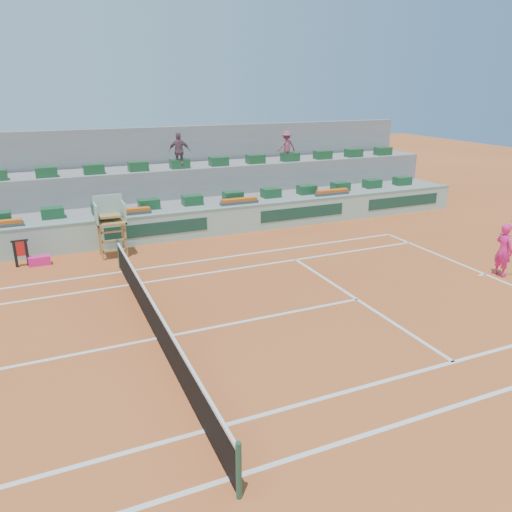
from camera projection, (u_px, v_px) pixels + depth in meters
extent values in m
plane|color=#AC4E21|center=(157.00, 339.00, 13.36)|extent=(90.00, 90.00, 0.00)
cube|color=gray|center=(102.00, 222.00, 22.43)|extent=(36.00, 4.00, 1.20)
cube|color=gray|center=(96.00, 199.00, 23.58)|extent=(36.00, 2.40, 2.60)
cube|color=gray|center=(90.00, 175.00, 24.67)|extent=(36.00, 0.40, 4.40)
cube|color=#F11F82|center=(40.00, 261.00, 18.74)|extent=(0.78, 0.35, 0.35)
imported|color=#6E4956|center=(179.00, 151.00, 23.70)|extent=(1.07, 0.67, 1.70)
imported|color=#8A4556|center=(286.00, 146.00, 25.97)|extent=(1.04, 0.62, 1.58)
cube|color=silver|center=(485.00, 274.00, 17.87)|extent=(0.12, 10.97, 0.01)
cube|color=silver|center=(229.00, 479.00, 8.61)|extent=(23.77, 0.12, 0.01)
cube|color=silver|center=(122.00, 272.00, 18.10)|extent=(23.77, 0.12, 0.01)
cube|color=silver|center=(205.00, 431.00, 9.79)|extent=(23.77, 0.12, 0.01)
cube|color=silver|center=(129.00, 285.00, 16.92)|extent=(23.77, 0.12, 0.01)
cube|color=silver|center=(357.00, 299.00, 15.78)|extent=(0.12, 8.23, 0.01)
cube|color=silver|center=(157.00, 338.00, 13.36)|extent=(12.80, 0.12, 0.01)
cube|color=silver|center=(482.00, 275.00, 17.81)|extent=(0.30, 0.12, 0.01)
cube|color=black|center=(156.00, 323.00, 13.21)|extent=(0.03, 11.87, 0.92)
cube|color=white|center=(154.00, 306.00, 13.05)|extent=(0.06, 11.87, 0.07)
cylinder|color=#204B35|center=(239.00, 471.00, 8.04)|extent=(0.10, 0.10, 1.10)
cylinder|color=#204B35|center=(119.00, 254.00, 18.32)|extent=(0.10, 0.10, 1.10)
cube|color=#96BCAC|center=(109.00, 234.00, 20.52)|extent=(36.00, 0.30, 1.20)
cube|color=gray|center=(107.00, 220.00, 20.32)|extent=(36.00, 0.34, 0.06)
cube|color=#163D2F|center=(158.00, 229.00, 21.13)|extent=(4.40, 0.02, 0.56)
cube|color=#163D2F|center=(303.00, 213.00, 23.78)|extent=(4.40, 0.02, 0.56)
cube|color=#163D2F|center=(404.00, 201.00, 26.06)|extent=(4.40, 0.02, 0.56)
cube|color=olive|center=(102.00, 244.00, 19.07)|extent=(0.08, 0.08, 1.35)
cube|color=olive|center=(126.00, 241.00, 19.41)|extent=(0.08, 0.08, 1.35)
cube|color=olive|center=(100.00, 239.00, 19.68)|extent=(0.08, 0.08, 1.35)
cube|color=olive|center=(123.00, 236.00, 20.02)|extent=(0.08, 0.08, 1.35)
cube|color=olive|center=(111.00, 222.00, 19.31)|extent=(1.10, 0.90, 0.08)
cube|color=#96BCAC|center=(108.00, 207.00, 19.47)|extent=(1.10, 0.08, 1.00)
cube|color=#96BCAC|center=(96.00, 215.00, 19.00)|extent=(0.06, 0.90, 0.80)
cube|color=#96BCAC|center=(124.00, 212.00, 19.39)|extent=(0.06, 0.90, 0.80)
cube|color=olive|center=(110.00, 216.00, 19.32)|extent=(0.80, 0.60, 0.08)
cube|color=olive|center=(115.00, 250.00, 19.35)|extent=(0.90, 0.08, 0.06)
cube|color=olive|center=(114.00, 240.00, 19.22)|extent=(0.90, 0.08, 0.06)
cube|color=olive|center=(113.00, 232.00, 19.10)|extent=(0.90, 0.08, 0.06)
cube|color=#194D29|center=(53.00, 213.00, 20.62)|extent=(0.90, 0.60, 0.44)
cube|color=#194D29|center=(102.00, 208.00, 21.38)|extent=(0.90, 0.60, 0.44)
cube|color=#194D29|center=(149.00, 204.00, 22.14)|extent=(0.90, 0.60, 0.44)
cube|color=#194D29|center=(192.00, 200.00, 22.90)|extent=(0.90, 0.60, 0.44)
cube|color=#194D29|center=(233.00, 196.00, 23.66)|extent=(0.90, 0.60, 0.44)
cube|color=#194D29|center=(271.00, 193.00, 24.41)|extent=(0.90, 0.60, 0.44)
cube|color=#194D29|center=(307.00, 189.00, 25.17)|extent=(0.90, 0.60, 0.44)
cube|color=#194D29|center=(340.00, 186.00, 25.93)|extent=(0.90, 0.60, 0.44)
cube|color=#194D29|center=(372.00, 184.00, 26.69)|extent=(0.90, 0.60, 0.44)
cube|color=#194D29|center=(402.00, 181.00, 27.45)|extent=(0.90, 0.60, 0.44)
cube|color=#194D29|center=(46.00, 172.00, 21.81)|extent=(0.90, 0.60, 0.44)
cube|color=#194D29|center=(94.00, 169.00, 22.57)|extent=(0.90, 0.60, 0.44)
cube|color=#194D29|center=(138.00, 166.00, 23.33)|extent=(0.90, 0.60, 0.44)
cube|color=#194D29|center=(180.00, 164.00, 24.09)|extent=(0.90, 0.60, 0.44)
cube|color=#194D29|center=(219.00, 161.00, 24.84)|extent=(0.90, 0.60, 0.44)
cube|color=#194D29|center=(255.00, 159.00, 25.60)|extent=(0.90, 0.60, 0.44)
cube|color=#194D29|center=(290.00, 157.00, 26.36)|extent=(0.90, 0.60, 0.44)
cube|color=#194D29|center=(323.00, 155.00, 27.12)|extent=(0.90, 0.60, 0.44)
cube|color=#194D29|center=(354.00, 153.00, 27.88)|extent=(0.90, 0.60, 0.44)
cube|color=#194D29|center=(383.00, 151.00, 28.64)|extent=(0.90, 0.60, 0.44)
cube|color=#484848|center=(130.00, 213.00, 21.11)|extent=(1.80, 0.36, 0.16)
cube|color=#DA5512|center=(129.00, 210.00, 21.07)|extent=(1.70, 0.32, 0.12)
cube|color=#484848|center=(239.00, 203.00, 23.01)|extent=(1.80, 0.36, 0.16)
cube|color=#DA5512|center=(239.00, 200.00, 22.96)|extent=(1.70, 0.32, 0.12)
cube|color=#484848|center=(332.00, 194.00, 24.91)|extent=(1.80, 0.36, 0.16)
cube|color=#DA5512|center=(332.00, 191.00, 24.86)|extent=(1.70, 0.32, 0.12)
cube|color=black|center=(15.00, 254.00, 18.43)|extent=(0.10, 0.10, 1.00)
cube|color=black|center=(27.00, 253.00, 18.58)|extent=(0.10, 0.10, 1.00)
cube|color=black|center=(19.00, 241.00, 18.34)|extent=(0.60, 0.08, 0.06)
cube|color=red|center=(20.00, 249.00, 18.42)|extent=(0.44, 0.04, 0.56)
imported|color=#F11F82|center=(504.00, 250.00, 17.48)|extent=(0.49, 0.71, 1.90)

